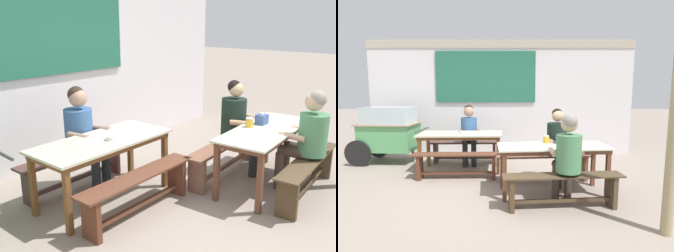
# 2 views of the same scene
# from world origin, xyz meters

# --- Properties ---
(ground_plane) EXTENTS (40.00, 40.00, 0.00)m
(ground_plane) POSITION_xyz_m (0.00, 0.00, 0.00)
(ground_plane) COLOR gray
(backdrop_wall) EXTENTS (6.55, 0.23, 2.82)m
(backdrop_wall) POSITION_xyz_m (-0.01, 2.54, 1.49)
(backdrop_wall) COLOR silver
(backdrop_wall) RESTS_ON ground_plane
(dining_table_far) EXTENTS (1.64, 0.76, 0.75)m
(dining_table_far) POSITION_xyz_m (-0.76, 1.02, 0.67)
(dining_table_far) COLOR beige
(dining_table_far) RESTS_ON ground_plane
(dining_table_near) EXTENTS (1.72, 0.78, 0.75)m
(dining_table_near) POSITION_xyz_m (0.84, -0.19, 0.67)
(dining_table_near) COLOR silver
(dining_table_near) RESTS_ON ground_plane
(bench_far_back) EXTENTS (1.53, 0.30, 0.47)m
(bench_far_back) POSITION_xyz_m (-0.78, 1.57, 0.31)
(bench_far_back) COLOR #4F332D
(bench_far_back) RESTS_ON ground_plane
(bench_far_front) EXTENTS (1.57, 0.31, 0.47)m
(bench_far_front) POSITION_xyz_m (-0.75, 0.47, 0.31)
(bench_far_front) COLOR brown
(bench_far_front) RESTS_ON ground_plane
(bench_near_back) EXTENTS (1.69, 0.40, 0.47)m
(bench_near_back) POSITION_xyz_m (0.80, 0.36, 0.32)
(bench_near_back) COLOR brown
(bench_near_back) RESTS_ON ground_plane
(bench_near_front) EXTENTS (1.63, 0.39, 0.47)m
(bench_near_front) POSITION_xyz_m (0.88, -0.74, 0.30)
(bench_near_front) COLOR #4E3C28
(bench_near_front) RESTS_ON ground_plane
(person_center_facing) EXTENTS (0.49, 0.58, 1.28)m
(person_center_facing) POSITION_xyz_m (-0.67, 1.51, 0.74)
(person_center_facing) COLOR #1F2428
(person_center_facing) RESTS_ON ground_plane
(person_right_near_table) EXTENTS (0.50, 0.57, 1.28)m
(person_right_near_table) POSITION_xyz_m (1.02, 0.31, 0.73)
(person_right_near_table) COLOR black
(person_right_near_table) RESTS_ON ground_plane
(person_near_front) EXTENTS (0.45, 0.56, 1.28)m
(person_near_front) POSITION_xyz_m (0.95, -0.67, 0.74)
(person_near_front) COLOR #43352C
(person_near_front) RESTS_ON ground_plane
(tissue_box) EXTENTS (0.15, 0.12, 0.15)m
(tissue_box) POSITION_xyz_m (1.00, -0.05, 0.81)
(tissue_box) COLOR #3A5392
(tissue_box) RESTS_ON dining_table_near
(condiment_jar) EXTENTS (0.10, 0.10, 0.12)m
(condiment_jar) POSITION_xyz_m (0.77, 0.01, 0.81)
(condiment_jar) COLOR gold
(condiment_jar) RESTS_ON dining_table_near
(soup_bowl) EXTENTS (0.12, 0.12, 0.05)m
(soup_bowl) POSITION_xyz_m (-0.71, 0.94, 0.77)
(soup_bowl) COLOR silver
(soup_bowl) RESTS_ON dining_table_far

